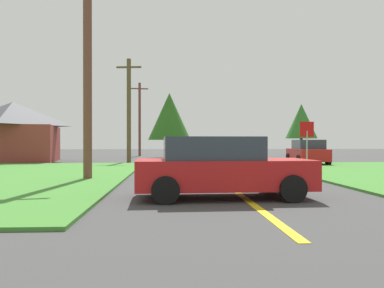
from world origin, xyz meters
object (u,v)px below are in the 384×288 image
object	(u,v)px
utility_pole_near	(88,66)
pine_tree_center	(301,121)
car_behind_on_main_road	(220,167)
car_on_crossroad	(307,152)
stop_sign	(307,136)
car_approaching_junction	(205,150)
oak_tree_left	(169,116)
utility_pole_far	(140,118)
barn	(13,132)
utility_pole_mid	(129,109)

from	to	relation	value
utility_pole_near	pine_tree_center	xyz separation A→B (m)	(17.09, 25.67, -0.72)
car_behind_on_main_road	car_on_crossroad	distance (m)	16.98
stop_sign	car_approaching_junction	world-z (taller)	stop_sign
car_on_crossroad	pine_tree_center	size ratio (longest dim) A/B	0.82
utility_pole_near	pine_tree_center	world-z (taller)	utility_pole_near
car_on_crossroad	oak_tree_left	size ratio (longest dim) A/B	0.75
car_behind_on_main_road	utility_pole_far	bearing A→B (deg)	96.07
pine_tree_center	barn	xyz separation A→B (m)	(-25.58, -11.15, -1.45)
utility_pole_near	utility_pole_mid	bearing A→B (deg)	89.04
utility_pole_mid	oak_tree_left	size ratio (longest dim) A/B	1.24
utility_pole_mid	oak_tree_left	bearing A→B (deg)	69.62
oak_tree_left	utility_pole_near	bearing A→B (deg)	-98.46
car_approaching_junction	utility_pole_mid	distance (m)	7.00
stop_sign	car_approaching_junction	xyz separation A→B (m)	(-4.10, 11.58, -0.96)
pine_tree_center	barn	distance (m)	27.94
car_on_crossroad	oak_tree_left	xyz separation A→B (m)	(-9.11, 10.84, 3.02)
utility_pole_far	pine_tree_center	size ratio (longest dim) A/B	1.40
stop_sign	car_on_crossroad	world-z (taller)	stop_sign
utility_pole_mid	utility_pole_far	size ratio (longest dim) A/B	0.97
utility_pole_near	utility_pole_mid	xyz separation A→B (m)	(0.22, 13.14, -0.56)
car_behind_on_main_road	pine_tree_center	world-z (taller)	pine_tree_center
car_behind_on_main_road	car_approaching_junction	bearing A→B (deg)	83.78
car_approaching_junction	oak_tree_left	xyz separation A→B (m)	(-2.86, 5.24, 3.02)
car_behind_on_main_road	barn	distance (m)	23.52
car_approaching_junction	utility_pole_near	world-z (taller)	utility_pole_near
stop_sign	utility_pole_mid	xyz separation A→B (m)	(-9.86, 9.03, 2.07)
car_on_crossroad	barn	distance (m)	21.23
car_approaching_junction	barn	bearing A→B (deg)	6.70
stop_sign	utility_pole_near	xyz separation A→B (m)	(-10.08, -4.12, 2.63)
car_approaching_junction	utility_pole_mid	size ratio (longest dim) A/B	0.60
oak_tree_left	pine_tree_center	distance (m)	14.75
stop_sign	pine_tree_center	bearing A→B (deg)	-119.49
utility_pole_near	utility_pole_far	distance (m)	26.29
stop_sign	car_behind_on_main_road	size ratio (longest dim) A/B	0.54
stop_sign	barn	xyz separation A→B (m)	(-18.57, 10.40, 0.45)
car_on_crossroad	utility_pole_mid	world-z (taller)	utility_pole_mid
pine_tree_center	barn	world-z (taller)	pine_tree_center
car_on_crossroad	car_approaching_junction	distance (m)	8.39
stop_sign	barn	distance (m)	21.29
utility_pole_far	oak_tree_left	size ratio (longest dim) A/B	1.28
stop_sign	car_on_crossroad	size ratio (longest dim) A/B	0.55
utility_pole_mid	barn	xyz separation A→B (m)	(-8.71, 1.37, -1.62)
car_behind_on_main_road	utility_pole_far	world-z (taller)	utility_pole_far
utility_pole_near	pine_tree_center	bearing A→B (deg)	56.34
stop_sign	car_on_crossroad	xyz separation A→B (m)	(2.15, 5.98, -0.97)
car_behind_on_main_road	pine_tree_center	bearing A→B (deg)	65.55
car_behind_on_main_road	car_approaching_junction	size ratio (longest dim) A/B	1.04
car_on_crossroad	stop_sign	bearing A→B (deg)	164.75
car_approaching_junction	car_on_crossroad	bearing A→B (deg)	140.17
pine_tree_center	utility_pole_near	bearing A→B (deg)	-123.66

